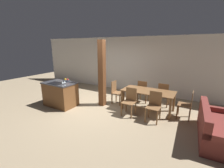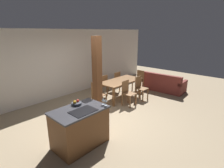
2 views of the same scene
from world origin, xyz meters
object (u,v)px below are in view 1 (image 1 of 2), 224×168
(dining_table, at_px, (148,93))
(couch, at_px, (217,129))
(dining_chair_head_end, at_px, (116,92))
(fruit_bowl, at_px, (66,80))
(dining_chair_near_right, at_px, (154,106))
(wine_glass_middle, at_px, (65,82))
(timber_post, at_px, (102,74))
(dining_chair_near_left, at_px, (130,101))
(dining_chair_foot_end, at_px, (187,104))
(wine_glass_near, at_px, (63,82))
(dining_chair_far_right, at_px, (163,94))
(dining_chair_far_left, at_px, (143,91))
(kitchen_island, at_px, (60,94))

(dining_table, height_order, couch, couch)
(dining_chair_head_end, bearing_deg, fruit_bowl, 122.32)
(dining_chair_near_right, distance_m, dining_chair_head_end, 1.81)
(wine_glass_middle, distance_m, timber_post, 1.38)
(dining_chair_near_left, height_order, dining_chair_foot_end, same)
(couch, bearing_deg, wine_glass_near, 96.75)
(fruit_bowl, relative_size, dining_chair_head_end, 0.27)
(dining_chair_far_right, bearing_deg, dining_chair_near_left, 58.30)
(wine_glass_near, relative_size, dining_chair_head_end, 0.19)
(timber_post, bearing_deg, couch, -6.58)
(dining_chair_near_left, distance_m, dining_chair_far_right, 1.55)
(dining_table, distance_m, dining_chair_near_left, 0.79)
(dining_table, bearing_deg, dining_chair_near_left, -121.70)
(dining_chair_far_left, bearing_deg, wine_glass_near, 47.34)
(kitchen_island, height_order, dining_table, kitchen_island)
(dining_chair_far_left, bearing_deg, kitchen_island, 36.50)
(dining_chair_far_right, bearing_deg, dining_chair_head_end, 21.37)
(dining_chair_near_right, xyz_separation_m, timber_post, (-2.08, 0.23, 0.76))
(wine_glass_middle, xyz_separation_m, dining_chair_far_right, (2.90, 2.18, -0.58))
(wine_glass_near, bearing_deg, dining_chair_head_end, 52.85)
(fruit_bowl, bearing_deg, timber_post, 26.07)
(kitchen_island, xyz_separation_m, timber_post, (1.37, 0.86, 0.78))
(wine_glass_near, distance_m, timber_post, 1.45)
(dining_table, bearing_deg, dining_chair_near_right, -58.30)
(dining_chair_far_left, relative_size, dining_chair_foot_end, 1.00)
(dining_chair_head_end, height_order, timber_post, timber_post)
(dining_chair_near_right, bearing_deg, dining_chair_far_right, 90.00)
(wine_glass_middle, xyz_separation_m, dining_chair_far_left, (2.09, 2.18, -0.58))
(dining_chair_head_end, xyz_separation_m, dining_chair_foot_end, (2.56, 0.00, 0.00))
(wine_glass_near, xyz_separation_m, dining_chair_near_left, (2.09, 0.95, -0.58))
(fruit_bowl, relative_size, dining_chair_foot_end, 0.27)
(wine_glass_middle, bearing_deg, dining_chair_far_left, 46.18)
(wine_glass_near, bearing_deg, dining_chair_far_left, 47.34)
(dining_chair_far_left, bearing_deg, dining_chair_head_end, 37.15)
(dining_chair_foot_end, relative_size, couch, 0.50)
(wine_glass_near, distance_m, dining_chair_head_end, 2.10)
(dining_table, bearing_deg, couch, -22.82)
(dining_chair_near_right, bearing_deg, wine_glass_middle, -163.58)
(dining_chair_near_left, distance_m, dining_chair_near_right, 0.82)
(dining_chair_near_left, bearing_deg, timber_post, 169.55)
(dining_chair_head_end, distance_m, dining_chair_foot_end, 2.56)
(wine_glass_near, bearing_deg, kitchen_island, 149.66)
(dining_chair_head_end, relative_size, timber_post, 0.37)
(fruit_bowl, height_order, wine_glass_middle, wine_glass_middle)
(fruit_bowl, bearing_deg, wine_glass_middle, -47.86)
(dining_table, relative_size, dining_chair_foot_end, 1.98)
(wine_glass_near, height_order, wine_glass_middle, same)
(dining_chair_far_left, height_order, timber_post, timber_post)
(dining_chair_foot_end, relative_size, timber_post, 0.37)
(dining_chair_far_right, height_order, dining_chair_foot_end, same)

